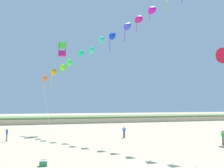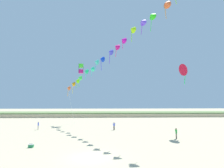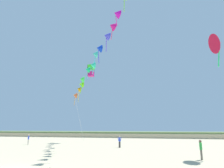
{
  "view_description": "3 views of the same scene",
  "coord_description": "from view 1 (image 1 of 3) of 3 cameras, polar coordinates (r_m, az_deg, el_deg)",
  "views": [
    {
      "loc": [
        -7.88,
        -14.59,
        4.5
      ],
      "look_at": [
        0.48,
        13.48,
        7.13
      ],
      "focal_mm": 38.0,
      "sensor_mm": 36.0,
      "label": 1
    },
    {
      "loc": [
        1.4,
        -18.28,
        5.64
      ],
      "look_at": [
        2.67,
        12.6,
        8.72
      ],
      "focal_mm": 28.0,
      "sensor_mm": 36.0,
      "label": 2
    },
    {
      "loc": [
        9.53,
        -10.53,
        2.57
      ],
      "look_at": [
        3.39,
        12.38,
        7.83
      ],
      "focal_mm": 32.0,
      "sensor_mm": 36.0,
      "label": 3
    }
  ],
  "objects": [
    {
      "name": "large_kite_low_lead",
      "position": [
        34.64,
        25.37,
        6.28
      ],
      "size": [
        1.64,
        2.3,
        3.64
      ],
      "color": "red"
    },
    {
      "name": "beach_cooler",
      "position": [
        19.23,
        -16.22,
        -17.81
      ],
      "size": [
        0.58,
        0.41,
        0.46
      ],
      "color": "#23844C",
      "rests_on": "ground"
    },
    {
      "name": "person_near_right",
      "position": [
        30.58,
        25.14,
        -11.36
      ],
      "size": [
        0.22,
        0.57,
        1.61
      ],
      "color": "#726656",
      "rests_on": "ground"
    },
    {
      "name": "dune_ridge",
      "position": [
        64.81,
        -9.69,
        -8.35
      ],
      "size": [
        120.0,
        12.72,
        1.57
      ],
      "color": "tan",
      "rests_on": "ground"
    },
    {
      "name": "person_mid_center",
      "position": [
        33.57,
        2.93,
        -11.27
      ],
      "size": [
        0.55,
        0.21,
        1.57
      ],
      "color": "black",
      "rests_on": "ground"
    },
    {
      "name": "large_kite_mid_trail",
      "position": [
        41.75,
        -11.91,
        8.1
      ],
      "size": [
        1.15,
        1.15,
        2.35
      ],
      "color": "#BF1976"
    },
    {
      "name": "person_near_left",
      "position": [
        32.89,
        -23.99,
        -10.92
      ],
      "size": [
        0.38,
        0.51,
        1.61
      ],
      "color": "gray",
      "rests_on": "ground"
    },
    {
      "name": "kite_banner_string",
      "position": [
        30.93,
        6.31,
        15.77
      ],
      "size": [
        23.63,
        29.51,
        22.56
      ],
      "color": "#D86531"
    }
  ]
}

